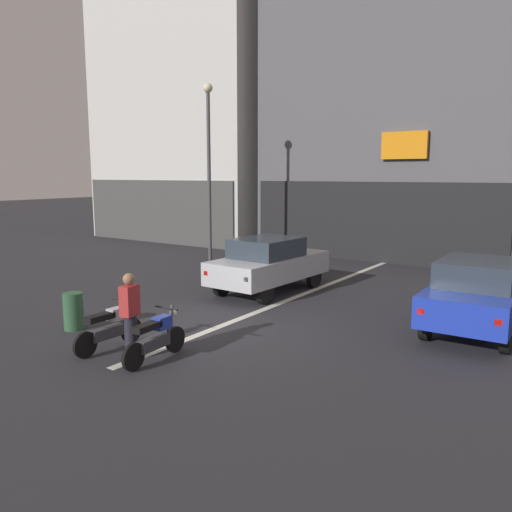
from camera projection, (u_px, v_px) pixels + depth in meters
ground_plane at (215, 329)px, 11.69m from camera, size 120.00×120.00×0.00m
lane_centre_line at (332, 283)px, 16.57m from camera, size 0.20×18.00×0.01m
building_corner_left at (211, 118)px, 29.10m from camera, size 10.30×8.97×13.30m
building_mid_block at (406, 85)px, 22.69m from camera, size 10.90×7.65×14.84m
car_silver_crossing_near at (269, 263)px, 15.21m from camera, size 1.93×4.17×1.64m
car_blue_parked_kerbside at (478, 292)px, 11.40m from camera, size 1.86×4.14×1.64m
street_lamp at (209, 156)px, 19.60m from camera, size 0.36×0.36×6.88m
motorcycle_silver_row_leftmost at (110, 328)px, 10.23m from camera, size 0.55×1.67×0.98m
motorcycle_blue_row_left_mid at (156, 337)px, 9.60m from camera, size 0.55×1.67×0.98m
person_by_motorcycles at (130, 316)px, 9.63m from camera, size 0.28×0.39×1.67m
trash_bin at (73, 311)px, 11.57m from camera, size 0.44×0.44×0.85m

